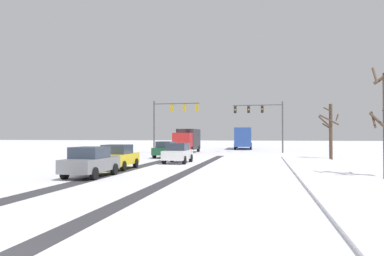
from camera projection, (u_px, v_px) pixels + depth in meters
The scene contains 12 objects.
wheel_track_left_lane at pixel (186, 172), 22.81m from camera, with size 0.76×37.50×0.01m, color #38383D.
wheel_track_right_lane at pixel (121, 171), 23.57m from camera, with size 1.02×37.50×0.01m, color #38383D.
sidewalk_kerb_right at pixel (338, 178), 19.59m from camera, with size 4.00×37.50×0.12m, color white.
traffic_signal_far_right at pixel (262, 115), 48.82m from camera, with size 6.42×0.66×6.50m.
traffic_signal_far_left at pixel (172, 114), 46.64m from camera, with size 5.83×0.56×6.50m.
car_dark_green_lead at pixel (166, 150), 37.68m from camera, with size 2.02×4.19×1.62m.
car_white_second at pixel (178, 153), 30.57m from camera, with size 1.86×4.11×1.62m.
car_yellow_cab_third at pixel (118, 157), 25.03m from camera, with size 1.93×4.15×1.62m.
car_grey_fourth at pixel (91, 162), 20.41m from camera, with size 1.87×4.12×1.62m.
bus_oncoming at pixel (243, 137), 61.51m from camera, with size 2.92×11.07×3.38m.
box_truck_delivery at pixel (187, 140), 48.71m from camera, with size 2.34×7.41×3.02m.
bare_tree_sidewalk_far at pixel (330, 129), 34.88m from camera, with size 1.73×1.70×5.11m.
Camera 1 is at (5.52, -5.35, 2.25)m, focal length 35.66 mm.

